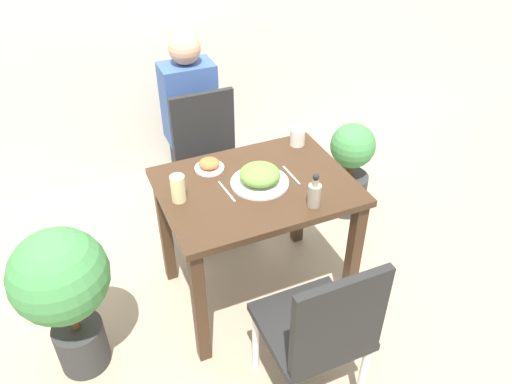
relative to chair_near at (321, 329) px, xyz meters
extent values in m
plane|color=tan|center=(0.02, 0.73, -0.50)|extent=(16.00, 16.00, 0.00)
cube|color=#3D2819|center=(0.02, 0.73, 0.23)|extent=(0.93, 0.71, 0.04)
cube|color=#3D2819|center=(-0.39, 0.42, -0.14)|extent=(0.06, 0.06, 0.72)
cube|color=#3D2819|center=(0.44, 0.42, -0.14)|extent=(0.06, 0.06, 0.72)
cube|color=#3D2819|center=(-0.39, 1.03, -0.14)|extent=(0.06, 0.06, 0.72)
cube|color=#3D2819|center=(0.44, 1.03, -0.14)|extent=(0.06, 0.06, 0.72)
cube|color=black|center=(0.00, 0.08, -0.07)|extent=(0.42, 0.42, 0.04)
cube|color=black|center=(0.00, -0.11, 0.17)|extent=(0.40, 0.04, 0.44)
cylinder|color=white|center=(0.18, 0.26, -0.30)|extent=(0.03, 0.03, 0.41)
cylinder|color=white|center=(-0.18, 0.26, -0.30)|extent=(0.03, 0.03, 0.41)
cylinder|color=white|center=(0.18, -0.10, -0.30)|extent=(0.03, 0.03, 0.41)
cube|color=black|center=(0.02, 1.33, -0.07)|extent=(0.42, 0.42, 0.04)
cube|color=black|center=(0.02, 1.52, 0.17)|extent=(0.40, 0.04, 0.44)
cylinder|color=white|center=(-0.16, 1.15, -0.30)|extent=(0.03, 0.03, 0.41)
cylinder|color=white|center=(0.20, 1.15, -0.30)|extent=(0.03, 0.03, 0.41)
cylinder|color=white|center=(-0.16, 1.51, -0.30)|extent=(0.03, 0.03, 0.41)
cylinder|color=white|center=(0.20, 1.51, -0.30)|extent=(0.03, 0.03, 0.41)
cylinder|color=white|center=(0.04, 0.72, 0.26)|extent=(0.29, 0.29, 0.01)
ellipsoid|color=olive|center=(0.04, 0.72, 0.31)|extent=(0.20, 0.20, 0.09)
cylinder|color=white|center=(-0.14, 0.94, 0.26)|extent=(0.15, 0.15, 0.01)
ellipsoid|color=#CC6633|center=(-0.14, 0.94, 0.29)|extent=(0.11, 0.11, 0.05)
cylinder|color=silver|center=(0.38, 0.98, 0.30)|extent=(0.08, 0.08, 0.09)
cylinder|color=beige|center=(-0.36, 0.75, 0.32)|extent=(0.07, 0.07, 0.13)
cylinder|color=gray|center=(0.20, 0.46, 0.31)|extent=(0.06, 0.06, 0.11)
cylinder|color=gray|center=(0.20, 0.46, 0.38)|extent=(0.03, 0.03, 0.03)
sphere|color=black|center=(0.20, 0.46, 0.41)|extent=(0.03, 0.03, 0.03)
cube|color=silver|center=(-0.13, 0.72, 0.25)|extent=(0.02, 0.18, 0.00)
cube|color=silver|center=(0.22, 0.72, 0.25)|extent=(0.01, 0.17, 0.00)
cylinder|color=#333333|center=(-0.94, 0.63, -0.37)|extent=(0.24, 0.24, 0.26)
cylinder|color=brown|center=(-0.94, 0.63, -0.18)|extent=(0.04, 0.04, 0.13)
sphere|color=#428947|center=(-0.94, 0.63, 0.10)|extent=(0.43, 0.43, 0.43)
cylinder|color=#333333|center=(0.90, 1.18, -0.37)|extent=(0.27, 0.27, 0.27)
cylinder|color=brown|center=(0.90, 1.18, -0.18)|extent=(0.05, 0.05, 0.09)
sphere|color=#428947|center=(0.90, 1.18, 0.01)|extent=(0.29, 0.29, 0.29)
cube|color=#2D3347|center=(0.01, 1.80, -0.28)|extent=(0.28, 0.20, 0.45)
cube|color=#385699|center=(0.01, 1.80, 0.21)|extent=(0.34, 0.22, 0.52)
sphere|color=tan|center=(0.01, 1.80, 0.57)|extent=(0.20, 0.20, 0.20)
camera|label=1|loc=(-0.77, -1.09, 1.67)|focal=35.00mm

